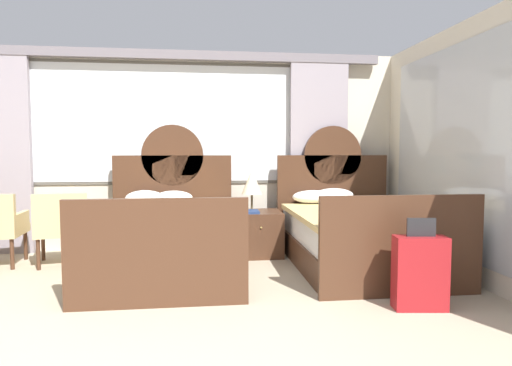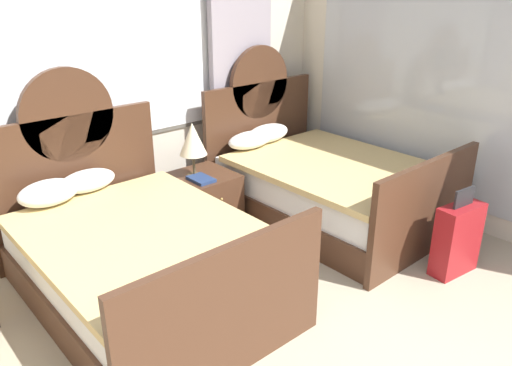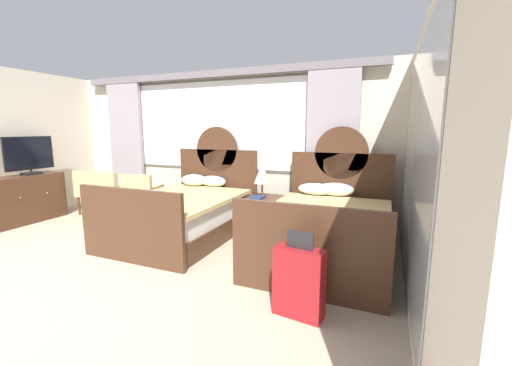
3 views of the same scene
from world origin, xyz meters
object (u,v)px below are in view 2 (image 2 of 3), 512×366
object	(u,v)px
bed_near_mirror	(325,185)
nightstand_between_beds	(203,201)
bed_near_window	(137,256)
suitcase_on_floor	(457,239)
table_lamp_on_nightstand	(193,140)
book_on_nightstand	(201,179)

from	to	relation	value
bed_near_mirror	nightstand_between_beds	size ratio (longest dim) A/B	3.65
bed_near_window	suitcase_on_floor	distance (m)	2.65
table_lamp_on_nightstand	bed_near_window	bearing A→B (deg)	-146.41
bed_near_window	suitcase_on_floor	xyz separation A→B (m)	(2.21, -1.46, -0.05)
table_lamp_on_nightstand	book_on_nightstand	world-z (taller)	table_lamp_on_nightstand
table_lamp_on_nightstand	suitcase_on_floor	size ratio (longest dim) A/B	0.69
bed_near_mirror	book_on_nightstand	bearing A→B (deg)	155.58
table_lamp_on_nightstand	nightstand_between_beds	bearing A→B (deg)	-14.37
bed_near_window	table_lamp_on_nightstand	bearing A→B (deg)	33.59
bed_near_mirror	table_lamp_on_nightstand	size ratio (longest dim) A/B	4.18
bed_near_mirror	nightstand_between_beds	bearing A→B (deg)	148.91
bed_near_window	nightstand_between_beds	xyz separation A→B (m)	(1.10, 0.66, -0.08)
book_on_nightstand	bed_near_window	bearing A→B (deg)	-151.61
bed_near_window	book_on_nightstand	xyz separation A→B (m)	(1.00, 0.54, 0.22)
book_on_nightstand	table_lamp_on_nightstand	bearing A→B (deg)	81.35
bed_near_mirror	suitcase_on_floor	distance (m)	1.46
bed_near_window	nightstand_between_beds	size ratio (longest dim) A/B	3.65
nightstand_between_beds	suitcase_on_floor	size ratio (longest dim) A/B	0.79
nightstand_between_beds	book_on_nightstand	distance (m)	0.34
book_on_nightstand	suitcase_on_floor	world-z (taller)	suitcase_on_floor
book_on_nightstand	suitcase_on_floor	distance (m)	2.35
bed_near_mirror	suitcase_on_floor	world-z (taller)	bed_near_mirror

